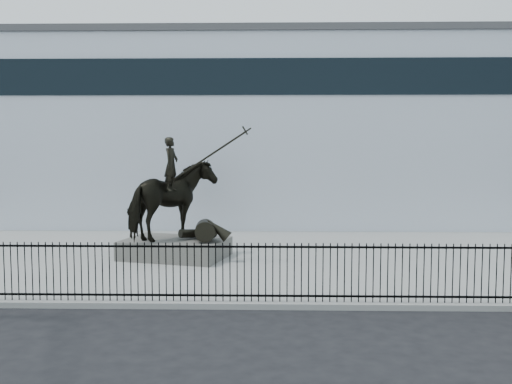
{
  "coord_description": "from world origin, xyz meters",
  "views": [
    {
      "loc": [
        0.82,
        -13.58,
        4.21
      ],
      "look_at": [
        0.34,
        6.0,
        2.52
      ],
      "focal_mm": 42.0,
      "sensor_mm": 36.0,
      "label": 1
    }
  ],
  "objects": [
    {
      "name": "building",
      "position": [
        0.0,
        20.0,
        4.5
      ],
      "size": [
        44.0,
        14.0,
        9.0
      ],
      "primitive_type": "cube",
      "color": "white",
      "rests_on": "ground"
    },
    {
      "name": "ground",
      "position": [
        0.0,
        0.0,
        0.0
      ],
      "size": [
        120.0,
        120.0,
        0.0
      ],
      "primitive_type": "plane",
      "color": "black",
      "rests_on": "ground"
    },
    {
      "name": "equestrian_statue",
      "position": [
        -2.43,
        6.84,
        2.14
      ],
      "size": [
        4.26,
        3.21,
        3.72
      ],
      "rotation": [
        0.0,
        0.0,
        -0.26
      ],
      "color": "black",
      "rests_on": "statue_plinth"
    },
    {
      "name": "picket_fence",
      "position": [
        0.0,
        1.25,
        0.9
      ],
      "size": [
        22.1,
        0.1,
        1.5
      ],
      "color": "black",
      "rests_on": "plaza"
    },
    {
      "name": "plaza",
      "position": [
        0.0,
        7.0,
        0.07
      ],
      "size": [
        30.0,
        12.0,
        0.15
      ],
      "primitive_type": "cube",
      "color": "#979795",
      "rests_on": "ground"
    },
    {
      "name": "statue_plinth",
      "position": [
        -2.5,
        6.85,
        0.47
      ],
      "size": [
        3.91,
        3.15,
        0.64
      ],
      "primitive_type": "cube",
      "rotation": [
        0.0,
        0.0,
        -0.26
      ],
      "color": "#4F4E49",
      "rests_on": "plaza"
    }
  ]
}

